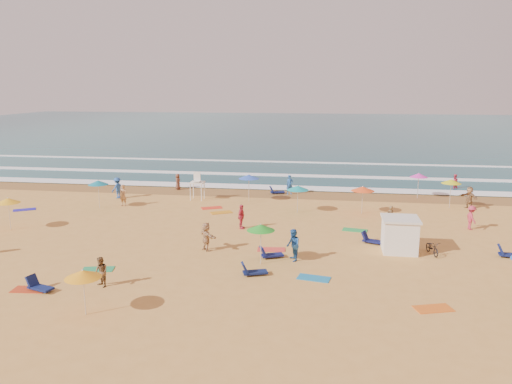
# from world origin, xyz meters

# --- Properties ---
(ground) EXTENTS (220.00, 220.00, 0.00)m
(ground) POSITION_xyz_m (0.00, 0.00, 0.00)
(ground) COLOR gold
(ground) RESTS_ON ground
(ocean) EXTENTS (220.00, 140.00, 0.18)m
(ocean) POSITION_xyz_m (0.00, 84.00, 0.00)
(ocean) COLOR #0C4756
(ocean) RESTS_ON ground
(wet_sand) EXTENTS (220.00, 220.00, 0.00)m
(wet_sand) POSITION_xyz_m (0.00, 12.50, 0.01)
(wet_sand) COLOR olive
(wet_sand) RESTS_ON ground
(surf_foam) EXTENTS (200.00, 18.70, 0.05)m
(surf_foam) POSITION_xyz_m (0.00, 21.32, 0.10)
(surf_foam) COLOR white
(surf_foam) RESTS_ON ground
(cabana) EXTENTS (2.00, 2.00, 2.00)m
(cabana) POSITION_xyz_m (7.87, -3.00, 1.00)
(cabana) COLOR white
(cabana) RESTS_ON ground
(cabana_roof) EXTENTS (2.20, 2.20, 0.12)m
(cabana_roof) POSITION_xyz_m (7.87, -3.00, 2.06)
(cabana_roof) COLOR silver
(cabana_roof) RESTS_ON cabana
(bicycle) EXTENTS (0.93, 1.70, 0.85)m
(bicycle) POSITION_xyz_m (9.77, -3.30, 0.42)
(bicycle) COLOR black
(bicycle) RESTS_ON ground
(lifeguard_stand) EXTENTS (1.20, 1.20, 2.10)m
(lifeguard_stand) POSITION_xyz_m (-8.06, 9.01, 1.05)
(lifeguard_stand) COLOR white
(lifeguard_stand) RESTS_ON ground
(beach_umbrellas) EXTENTS (54.09, 28.05, 0.76)m
(beach_umbrellas) POSITION_xyz_m (3.48, 0.70, 2.11)
(beach_umbrellas) COLOR green
(beach_umbrellas) RESTS_ON ground
(loungers) EXTENTS (31.37, 26.30, 0.34)m
(loungers) POSITION_xyz_m (5.23, -3.29, 0.17)
(loungers) COLOR #0F1A4E
(loungers) RESTS_ON ground
(towels) EXTENTS (50.80, 19.20, 0.03)m
(towels) POSITION_xyz_m (-0.73, -2.47, 0.01)
(towels) COLOR #BE3617
(towels) RESTS_ON ground
(beachgoers) EXTENTS (41.51, 29.11, 2.14)m
(beachgoers) POSITION_xyz_m (3.53, 4.33, 0.84)
(beachgoers) COLOR #2255A0
(beachgoers) RESTS_ON ground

